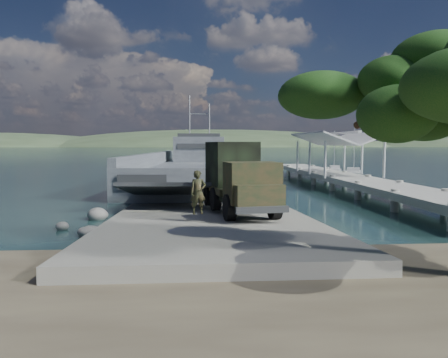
# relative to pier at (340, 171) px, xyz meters

# --- Properties ---
(ground) EXTENTS (1400.00, 1400.00, 0.00)m
(ground) POSITION_rel_pier_xyz_m (-13.00, -18.77, -1.60)
(ground) COLOR #163636
(ground) RESTS_ON ground
(boat_ramp) EXTENTS (10.00, 18.00, 0.50)m
(boat_ramp) POSITION_rel_pier_xyz_m (-13.00, -19.77, -1.35)
(boat_ramp) COLOR gray
(boat_ramp) RESTS_ON ground
(shoreline_rocks) EXTENTS (3.20, 5.60, 0.90)m
(shoreline_rocks) POSITION_rel_pier_xyz_m (-19.20, -18.27, -1.60)
(shoreline_rocks) COLOR #4E4E4C
(shoreline_rocks) RESTS_ON ground
(distant_headlands) EXTENTS (1000.00, 240.00, 48.00)m
(distant_headlands) POSITION_rel_pier_xyz_m (37.00, 541.23, -1.60)
(distant_headlands) COLOR #35472C
(distant_headlands) RESTS_ON ground
(pier) EXTENTS (6.40, 44.00, 6.10)m
(pier) POSITION_rel_pier_xyz_m (0.00, 0.00, 0.00)
(pier) COLOR gray
(pier) RESTS_ON ground
(landing_craft) EXTENTS (11.99, 38.31, 11.22)m
(landing_craft) POSITION_rel_pier_xyz_m (-13.87, 5.77, -0.68)
(landing_craft) COLOR #474C53
(landing_craft) RESTS_ON ground
(military_truck) EXTENTS (3.67, 8.37, 3.76)m
(military_truck) POSITION_rel_pier_xyz_m (-11.47, -16.98, 0.77)
(military_truck) COLOR black
(military_truck) RESTS_ON boat_ramp
(soldier) EXTENTS (0.82, 0.61, 2.04)m
(soldier) POSITION_rel_pier_xyz_m (-13.63, -20.23, -0.08)
(soldier) COLOR black
(soldier) RESTS_ON boat_ramp
(sailboat_near) EXTENTS (3.67, 5.93, 6.97)m
(sailboat_near) POSITION_rel_pier_xyz_m (6.13, 12.79, -1.23)
(sailboat_near) COLOR #BDBDBD
(sailboat_near) RESTS_ON ground
(sailboat_far) EXTENTS (2.49, 5.26, 6.17)m
(sailboat_far) POSITION_rel_pier_xyz_m (6.36, 21.10, -1.27)
(sailboat_far) COLOR #BDBDBD
(sailboat_far) RESTS_ON ground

